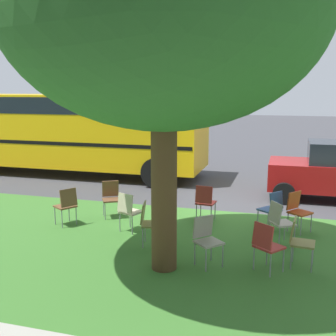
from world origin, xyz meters
TOP-DOWN VIEW (x-y plane):
  - ground at (0.00, 0.00)m, footprint 80.00×80.00m
  - grass_verge at (0.00, 3.20)m, footprint 48.00×6.00m
  - street_tree at (0.75, 3.92)m, footprint 5.22×5.22m
  - chair_0 at (-1.50, 1.28)m, footprint 0.58×0.58m
  - chair_1 at (0.07, 3.58)m, footprint 0.59×0.59m
  - chair_2 at (0.57, 1.15)m, footprint 0.46×0.46m
  - chair_3 at (2.02, 2.35)m, footprint 0.53×0.54m
  - chair_4 at (3.54, 2.32)m, footprint 0.58×0.57m
  - chair_5 at (-1.50, 3.21)m, footprint 0.46×0.46m
  - chair_6 at (-0.97, 1.31)m, footprint 0.58×0.58m
  - chair_7 at (2.85, 1.40)m, footprint 0.57×0.57m
  - chair_8 at (-1.15, 2.21)m, footprint 0.58×0.57m
  - chair_9 at (1.35, 2.97)m, footprint 0.50×0.49m
  - chair_10 at (-0.97, 3.60)m, footprint 0.58×0.58m
  - school_bus at (6.70, -3.04)m, footprint 10.40×2.80m

SIDE VIEW (x-z plane):
  - ground at x=0.00m, z-range 0.00..0.00m
  - grass_verge at x=0.00m, z-range 0.00..0.01m
  - chair_0 at x=-1.50m, z-range 0.08..0.96m
  - chair_1 at x=0.07m, z-range 0.08..0.96m
  - chair_2 at x=0.57m, z-range 0.08..0.96m
  - chair_3 at x=2.02m, z-range 0.08..0.96m
  - chair_4 at x=3.54m, z-range 0.08..0.96m
  - chair_5 at x=-1.50m, z-range 0.08..0.96m
  - chair_6 at x=-0.97m, z-range 0.08..0.96m
  - chair_7 at x=2.85m, z-range 0.08..0.96m
  - chair_8 at x=-1.15m, z-range 0.08..0.96m
  - chair_9 at x=1.35m, z-range 0.08..0.96m
  - chair_10 at x=-0.97m, z-range 0.08..0.96m
  - school_bus at x=6.70m, z-range 0.32..3.20m
  - street_tree at x=0.75m, z-range 1.19..7.45m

